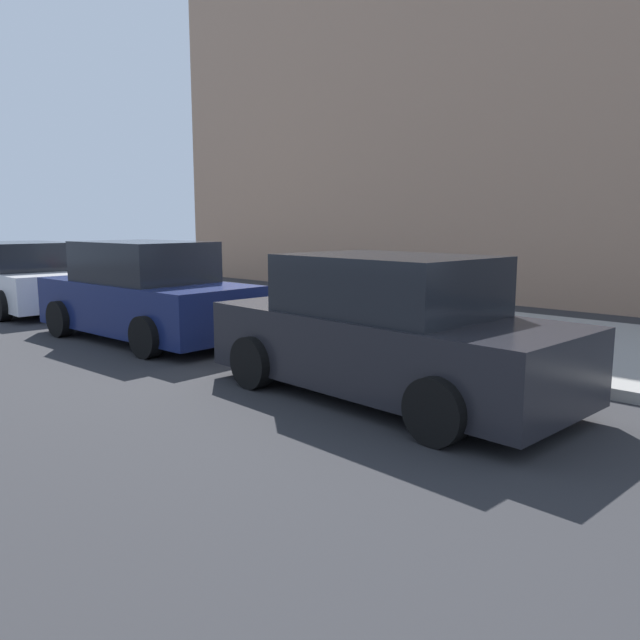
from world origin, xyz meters
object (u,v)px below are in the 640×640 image
suitcase_navy_2 (386,322)px  bollard_post (265,305)px  parked_car_charcoal_0 (387,332)px  suitcase_red_5 (321,308)px  suitcase_silver_4 (341,314)px  parked_car_white_2 (22,278)px  parked_car_navy_1 (145,294)px  suitcase_maroon_0 (436,330)px  suitcase_black_1 (411,323)px  fire_hydrant (292,303)px  suitcase_olive_3 (359,313)px

suitcase_navy_2 → bollard_post: size_ratio=1.28×
parked_car_charcoal_0 → suitcase_red_5: bearing=-34.9°
suitcase_silver_4 → bollard_post: suitcase_silver_4 is taller
parked_car_white_2 → parked_car_navy_1: bearing=180.0°
parked_car_navy_1 → parked_car_white_2: parked_car_navy_1 is taller
suitcase_maroon_0 → suitcase_red_5: suitcase_red_5 is taller
suitcase_maroon_0 → suitcase_red_5: (2.34, 0.06, 0.12)m
suitcase_black_1 → fire_hydrant: bearing=1.7°
parked_car_charcoal_0 → parked_car_white_2: parked_car_charcoal_0 is taller
suitcase_olive_3 → parked_car_white_2: 8.57m
fire_hydrant → bollard_post: (0.56, 0.15, -0.08)m
parked_car_white_2 → bollard_post: bearing=-161.5°
suitcase_silver_4 → bollard_post: size_ratio=1.02×
suitcase_red_5 → parked_car_navy_1: bearing=45.6°
suitcase_black_1 → suitcase_red_5: suitcase_red_5 is taller
parked_car_navy_1 → suitcase_maroon_0: bearing=-153.5°
suitcase_black_1 → suitcase_navy_2: size_ratio=0.96×
suitcase_maroon_0 → bollard_post: size_ratio=1.16×
parked_car_navy_1 → suitcase_silver_4: bearing=-139.0°
suitcase_olive_3 → parked_car_navy_1: size_ratio=0.25×
suitcase_maroon_0 → parked_car_charcoal_0: 2.37m
suitcase_black_1 → parked_car_white_2: bearing=13.8°
suitcase_silver_4 → bollard_post: 1.75m
suitcase_black_1 → parked_car_white_2: size_ratio=0.18×
parked_car_white_2 → fire_hydrant: bearing=-161.7°
suitcase_navy_2 → suitcase_red_5: size_ratio=0.78×
suitcase_black_1 → suitcase_silver_4: size_ratio=1.21×
suitcase_maroon_0 → bollard_post: suitcase_maroon_0 is taller
suitcase_navy_2 → suitcase_silver_4: (0.93, 0.05, 0.03)m
suitcase_maroon_0 → suitcase_navy_2: 0.98m
suitcase_navy_2 → suitcase_silver_4: 0.93m
suitcase_navy_2 → suitcase_olive_3: bearing=13.8°
suitcase_black_1 → fire_hydrant: (2.59, 0.08, 0.10)m
suitcase_silver_4 → suitcase_olive_3: bearing=171.9°
parked_car_charcoal_0 → suitcase_olive_3: bearing=-44.0°
bollard_post → suitcase_olive_3: bearing=-177.5°
suitcase_black_1 → parked_car_navy_1: size_ratio=0.19×
bollard_post → suitcase_silver_4: bearing=-174.7°
parked_car_charcoal_0 → parked_car_navy_1: bearing=0.0°
parked_car_charcoal_0 → parked_car_white_2: 10.51m
parked_car_charcoal_0 → suitcase_silver_4: bearing=-39.5°
suitcase_maroon_0 → suitcase_olive_3: 1.45m
suitcase_black_1 → suitcase_olive_3: 0.95m
suitcase_maroon_0 → suitcase_navy_2: (0.98, -0.04, 0.01)m
parked_car_white_2 → suitcase_silver_4: bearing=-164.3°
suitcase_olive_3 → fire_hydrant: suitcase_olive_3 is taller
suitcase_maroon_0 → fire_hydrant: size_ratio=0.99×
suitcase_red_5 → bollard_post: size_ratio=1.64×
bollard_post → parked_car_charcoal_0: parked_car_charcoal_0 is taller
suitcase_red_5 → suitcase_navy_2: bearing=-176.1°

